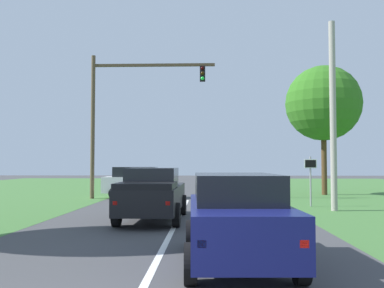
{
  "coord_description": "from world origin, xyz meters",
  "views": [
    {
      "loc": [
        1.05,
        -4.34,
        2.07
      ],
      "look_at": [
        0.3,
        18.66,
        3.13
      ],
      "focal_mm": 40.2,
      "sensor_mm": 36.0,
      "label": 1
    }
  ],
  "objects_px": {
    "oak_tree_right": "(323,103)",
    "utility_pole_right": "(333,115)",
    "keep_moving_sign": "(311,174)",
    "crossing_suv_far": "(138,182)",
    "pickup_truck_lead": "(153,194)",
    "red_suv_near": "(236,216)",
    "traffic_light": "(123,105)"
  },
  "relations": [
    {
      "from": "red_suv_near",
      "to": "pickup_truck_lead",
      "type": "distance_m",
      "value": 7.17
    },
    {
      "from": "oak_tree_right",
      "to": "crossing_suv_far",
      "type": "bearing_deg",
      "value": -165.81
    },
    {
      "from": "pickup_truck_lead",
      "to": "keep_moving_sign",
      "type": "distance_m",
      "value": 8.85
    },
    {
      "from": "pickup_truck_lead",
      "to": "utility_pole_right",
      "type": "relative_size",
      "value": 0.66
    },
    {
      "from": "keep_moving_sign",
      "to": "utility_pole_right",
      "type": "relative_size",
      "value": 0.29
    },
    {
      "from": "pickup_truck_lead",
      "to": "traffic_light",
      "type": "height_order",
      "value": "traffic_light"
    },
    {
      "from": "utility_pole_right",
      "to": "keep_moving_sign",
      "type": "bearing_deg",
      "value": 106.42
    },
    {
      "from": "keep_moving_sign",
      "to": "traffic_light",
      "type": "bearing_deg",
      "value": 156.74
    },
    {
      "from": "red_suv_near",
      "to": "oak_tree_right",
      "type": "distance_m",
      "value": 21.88
    },
    {
      "from": "utility_pole_right",
      "to": "crossing_suv_far",
      "type": "bearing_deg",
      "value": 145.1
    },
    {
      "from": "red_suv_near",
      "to": "crossing_suv_far",
      "type": "xyz_separation_m",
      "value": [
        -4.73,
        16.96,
        -0.01
      ]
    },
    {
      "from": "oak_tree_right",
      "to": "utility_pole_right",
      "type": "bearing_deg",
      "value": -102.94
    },
    {
      "from": "pickup_truck_lead",
      "to": "crossing_suv_far",
      "type": "height_order",
      "value": "pickup_truck_lead"
    },
    {
      "from": "traffic_light",
      "to": "keep_moving_sign",
      "type": "distance_m",
      "value": 11.66
    },
    {
      "from": "oak_tree_right",
      "to": "crossing_suv_far",
      "type": "height_order",
      "value": "oak_tree_right"
    },
    {
      "from": "pickup_truck_lead",
      "to": "utility_pole_right",
      "type": "height_order",
      "value": "utility_pole_right"
    },
    {
      "from": "traffic_light",
      "to": "crossing_suv_far",
      "type": "relative_size",
      "value": 2.02
    },
    {
      "from": "keep_moving_sign",
      "to": "oak_tree_right",
      "type": "relative_size",
      "value": 0.28
    },
    {
      "from": "keep_moving_sign",
      "to": "utility_pole_right",
      "type": "xyz_separation_m",
      "value": [
        0.56,
        -1.9,
        2.67
      ]
    },
    {
      "from": "red_suv_near",
      "to": "crossing_suv_far",
      "type": "distance_m",
      "value": 17.6
    },
    {
      "from": "oak_tree_right",
      "to": "utility_pole_right",
      "type": "relative_size",
      "value": 1.03
    },
    {
      "from": "oak_tree_right",
      "to": "keep_moving_sign",
      "type": "bearing_deg",
      "value": -109.58
    },
    {
      "from": "pickup_truck_lead",
      "to": "traffic_light",
      "type": "bearing_deg",
      "value": 107.39
    },
    {
      "from": "red_suv_near",
      "to": "oak_tree_right",
      "type": "bearing_deg",
      "value": 70.03
    },
    {
      "from": "pickup_truck_lead",
      "to": "keep_moving_sign",
      "type": "height_order",
      "value": "keep_moving_sign"
    },
    {
      "from": "red_suv_near",
      "to": "traffic_light",
      "type": "bearing_deg",
      "value": 108.87
    },
    {
      "from": "keep_moving_sign",
      "to": "crossing_suv_far",
      "type": "bearing_deg",
      "value": 151.95
    },
    {
      "from": "crossing_suv_far",
      "to": "utility_pole_right",
      "type": "bearing_deg",
      "value": -34.9
    },
    {
      "from": "red_suv_near",
      "to": "crossing_suv_far",
      "type": "height_order",
      "value": "crossing_suv_far"
    },
    {
      "from": "crossing_suv_far",
      "to": "pickup_truck_lead",
      "type": "bearing_deg",
      "value": -78.07
    },
    {
      "from": "utility_pole_right",
      "to": "pickup_truck_lead",
      "type": "bearing_deg",
      "value": -155.39
    },
    {
      "from": "crossing_suv_far",
      "to": "oak_tree_right",
      "type": "bearing_deg",
      "value": 14.19
    }
  ]
}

